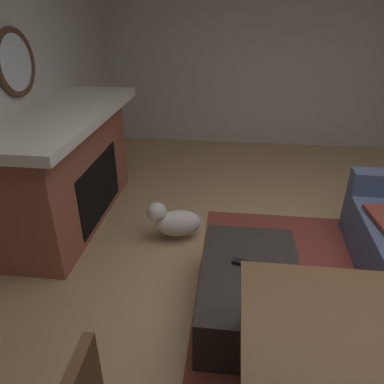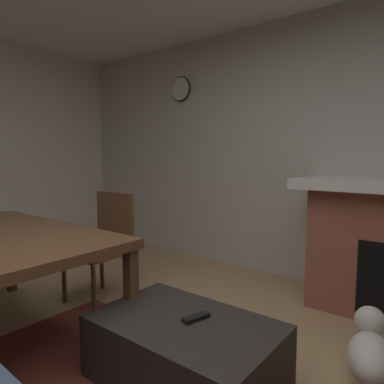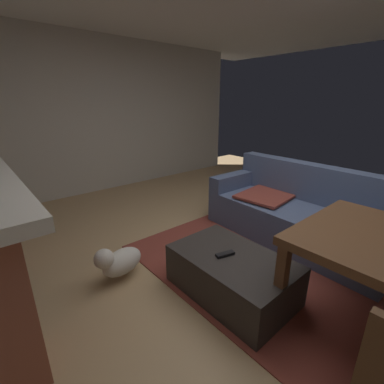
# 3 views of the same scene
# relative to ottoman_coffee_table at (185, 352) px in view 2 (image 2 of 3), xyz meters

# --- Properties ---
(wall_back_fireplace_side) EXTENTS (7.24, 0.12, 2.61)m
(wall_back_fireplace_side) POSITION_rel_ottoman_coffee_table_xyz_m (-0.07, -2.03, 1.12)
(wall_back_fireplace_side) COLOR beige
(wall_back_fireplace_side) RESTS_ON ground
(ottoman_coffee_table) EXTENTS (1.00, 0.64, 0.36)m
(ottoman_coffee_table) POSITION_rel_ottoman_coffee_table_xyz_m (0.00, 0.00, 0.00)
(ottoman_coffee_table) COLOR #2D2826
(ottoman_coffee_table) RESTS_ON ground
(tv_remote) EXTENTS (0.09, 0.17, 0.02)m
(tv_remote) POSITION_rel_ottoman_coffee_table_xyz_m (-0.05, -0.04, 0.19)
(tv_remote) COLOR black
(tv_remote) RESTS_ON ottoman_coffee_table
(dining_chair_south) EXTENTS (0.45, 0.45, 0.93)m
(dining_chair_south) POSITION_rel_ottoman_coffee_table_xyz_m (1.29, -0.48, 0.34)
(dining_chair_south) COLOR brown
(dining_chair_south) RESTS_ON ground
(small_dog) EXTENTS (0.31, 0.49, 0.33)m
(small_dog) POSITION_rel_ottoman_coffee_table_xyz_m (-0.79, -0.63, 0.01)
(small_dog) COLOR silver
(small_dog) RESTS_ON ground
(wall_clock) EXTENTS (0.30, 0.03, 0.30)m
(wall_clock) POSITION_rel_ottoman_coffee_table_xyz_m (1.66, -1.94, 1.89)
(wall_clock) COLOR silver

